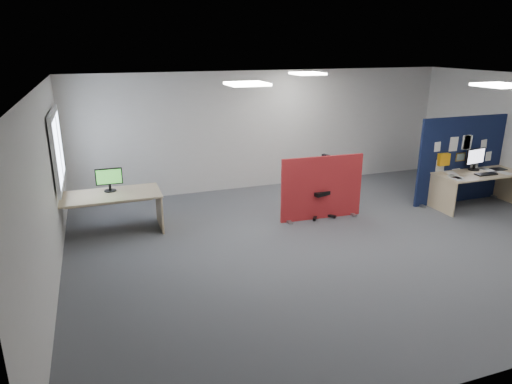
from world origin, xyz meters
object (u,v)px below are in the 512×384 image
object	(u,v)px
main_desk	(476,180)
monitor_main	(475,158)
second_desk	(110,202)
navy_divider	(462,160)
red_divider	(322,188)
office_chair	(323,182)
monitor_second	(109,179)

from	to	relation	value
main_desk	monitor_main	world-z (taller)	monitor_main
main_desk	second_desk	xyz separation A→B (m)	(-7.26, 1.10, -0.00)
navy_divider	red_divider	world-z (taller)	navy_divider
second_desk	office_chair	world-z (taller)	office_chair
office_chair	main_desk	bearing A→B (deg)	-28.60
main_desk	office_chair	bearing A→B (deg)	168.84
main_desk	monitor_main	bearing A→B (deg)	71.58
navy_divider	monitor_main	size ratio (longest dim) A/B	4.21
navy_divider	main_desk	xyz separation A→B (m)	(0.11, -0.35, -0.35)
monitor_main	monitor_second	bearing A→B (deg)	163.16
navy_divider	monitor_second	size ratio (longest dim) A/B	4.77
office_chair	monitor_second	bearing A→B (deg)	154.13
red_divider	office_chair	distance (m)	0.26
second_desk	monitor_second	distance (m)	0.43
red_divider	second_desk	world-z (taller)	red_divider
main_desk	monitor_second	size ratio (longest dim) A/B	3.96
main_desk	second_desk	distance (m)	7.34
navy_divider	monitor_second	bearing A→B (deg)	172.98
second_desk	monitor_second	bearing A→B (deg)	76.83
main_desk	monitor_second	xyz separation A→B (m)	(-7.23, 1.23, 0.40)
red_divider	office_chair	world-z (taller)	red_divider
office_chair	monitor_main	bearing A→B (deg)	-25.50
navy_divider	second_desk	distance (m)	7.19
main_desk	monitor_second	bearing A→B (deg)	170.34
main_desk	monitor_second	world-z (taller)	monitor_second
monitor_second	office_chair	size ratio (longest dim) A/B	0.41
navy_divider	red_divider	distance (m)	3.28
navy_divider	office_chair	distance (m)	3.15
main_desk	office_chair	xyz separation A→B (m)	(-3.24, 0.64, 0.09)
navy_divider	main_desk	world-z (taller)	navy_divider
second_desk	main_desk	bearing A→B (deg)	-8.59
red_divider	second_desk	size ratio (longest dim) A/B	0.94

